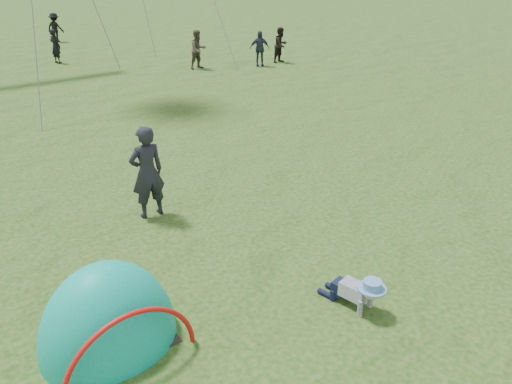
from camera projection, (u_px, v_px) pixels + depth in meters
ground at (310, 338)px, 7.01m from camera, size 140.00×140.00×0.00m
crawling_toddler at (358, 291)px, 7.49m from camera, size 0.66×0.86×0.60m
popup_tent at (111, 342)px, 6.93m from camera, size 1.94×1.61×2.47m
standing_adult at (147, 172)px, 9.87m from camera, size 0.72×0.49×1.91m
crowd_person_1 at (281, 45)px, 24.31m from camera, size 0.90×0.76×1.66m
crowd_person_7 at (198, 50)px, 22.95m from camera, size 0.86×0.68×1.73m
crowd_person_12 at (55, 46)px, 24.16m from camera, size 0.57×0.68×1.60m
crowd_person_14 at (260, 49)px, 23.51m from camera, size 1.01×0.82×1.61m
crowd_person_15 at (55, 27)px, 30.07m from camera, size 1.11×1.23×1.65m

